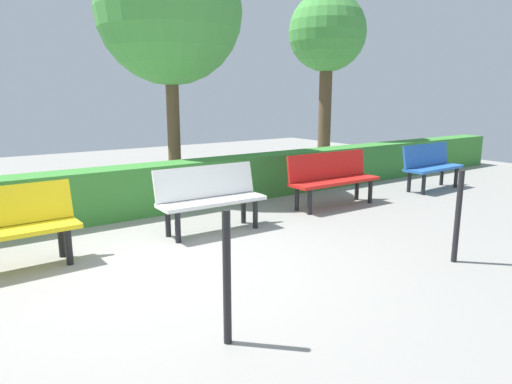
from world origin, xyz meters
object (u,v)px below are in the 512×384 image
bench_white (210,196)px  tree_mid (169,11)px  bench_yellow (0,226)px  tree_near (327,35)px  bench_blue (431,164)px  bench_red (332,176)px

bench_white → tree_mid: (-0.73, -2.58, 2.70)m
bench_yellow → tree_near: tree_near is taller
bench_white → bench_yellow: 2.43m
bench_blue → bench_red: bearing=-4.8°
bench_yellow → tree_mid: tree_mid is taller
bench_blue → bench_white: 4.80m
bench_white → tree_mid: bearing=-104.3°
bench_blue → bench_red: same height
bench_yellow → tree_near: (-7.35, -3.05, 2.64)m
bench_white → bench_yellow: (2.43, 0.01, 0.00)m
bench_yellow → tree_near: bearing=-159.1°
tree_mid → bench_white: bearing=74.3°
tree_near → bench_white: bearing=31.7°
bench_red → bench_yellow: 4.74m
bench_yellow → tree_mid: 4.89m
bench_red → tree_mid: 3.99m
bench_red → tree_near: bearing=-130.8°
bench_red → bench_yellow: (4.74, 0.10, -0.00)m
tree_near → tree_mid: bearing=6.3°
bench_blue → tree_mid: size_ratio=0.32×
bench_blue → bench_yellow: same height
bench_red → bench_yellow: size_ratio=1.10×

